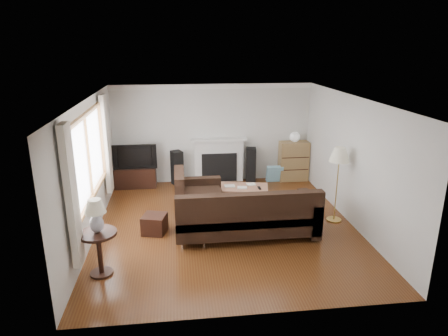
{
  "coord_description": "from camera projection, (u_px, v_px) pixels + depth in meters",
  "views": [
    {
      "loc": [
        -0.9,
        -7.16,
        3.47
      ],
      "look_at": [
        0.0,
        0.3,
        1.1
      ],
      "focal_mm": 32.0,
      "sensor_mm": 36.0,
      "label": 1
    }
  ],
  "objects": [
    {
      "name": "speaker_right",
      "position": [
        251.0,
        165.0,
        10.31
      ],
      "size": [
        0.29,
        0.33,
        0.89
      ],
      "primitive_type": "cube",
      "rotation": [
        0.0,
        0.0,
        -0.14
      ],
      "color": "black",
      "rests_on": "ground"
    },
    {
      "name": "floor_lamp",
      "position": [
        337.0,
        185.0,
        7.91
      ],
      "size": [
        0.42,
        0.42,
        1.54
      ],
      "primitive_type": "cube",
      "rotation": [
        0.0,
        0.0,
        -0.05
      ],
      "color": "#BB9441",
      "rests_on": "ground"
    },
    {
      "name": "sectional_sofa",
      "position": [
        246.0,
        213.0,
        7.39
      ],
      "size": [
        2.83,
        2.07,
        0.92
      ],
      "primitive_type": "cube",
      "color": "black",
      "rests_on": "ground"
    },
    {
      "name": "speaker_left",
      "position": [
        177.0,
        168.0,
        10.09
      ],
      "size": [
        0.34,
        0.36,
        0.88
      ],
      "primitive_type": "cube",
      "rotation": [
        0.0,
        0.0,
        0.4
      ],
      "color": "black",
      "rests_on": "ground"
    },
    {
      "name": "side_table",
      "position": [
        100.0,
        253.0,
        6.15
      ],
      "size": [
        0.58,
        0.58,
        0.72
      ],
      "primitive_type": "cube",
      "color": "black",
      "rests_on": "ground"
    },
    {
      "name": "curtain_near",
      "position": [
        72.0,
        197.0,
        5.6
      ],
      "size": [
        0.1,
        0.35,
        2.1
      ],
      "primitive_type": "cube",
      "color": "beige",
      "rests_on": "room"
    },
    {
      "name": "table_lamp",
      "position": [
        96.0,
        216.0,
        5.97
      ],
      "size": [
        0.33,
        0.33,
        0.53
      ],
      "primitive_type": "cube",
      "color": "silver",
      "rests_on": "side_table"
    },
    {
      "name": "room",
      "position": [
        226.0,
        165.0,
        7.55
      ],
      "size": [
        5.1,
        5.6,
        2.54
      ],
      "color": "#582D13",
      "rests_on": "ground"
    },
    {
      "name": "window",
      "position": [
        89.0,
        157.0,
        6.99
      ],
      "size": [
        0.12,
        2.74,
        1.54
      ],
      "primitive_type": "cube",
      "color": "brown",
      "rests_on": "room"
    },
    {
      "name": "fireplace",
      "position": [
        219.0,
        160.0,
        10.27
      ],
      "size": [
        1.4,
        0.26,
        1.15
      ],
      "primitive_type": "cube",
      "color": "white",
      "rests_on": "room"
    },
    {
      "name": "tv_stand",
      "position": [
        136.0,
        177.0,
        9.98
      ],
      "size": [
        1.01,
        0.45,
        0.51
      ],
      "primitive_type": "cube",
      "color": "black",
      "rests_on": "ground"
    },
    {
      "name": "globe_lamp",
      "position": [
        295.0,
        137.0,
        10.21
      ],
      "size": [
        0.26,
        0.26,
        0.26
      ],
      "primitive_type": "sphere",
      "color": "white",
      "rests_on": "bookshelf"
    },
    {
      "name": "coffee_table",
      "position": [
        241.0,
        196.0,
        8.82
      ],
      "size": [
        1.25,
        0.84,
        0.45
      ],
      "primitive_type": "cube",
      "rotation": [
        0.0,
        0.0,
        -0.2
      ],
      "color": "#A1684D",
      "rests_on": "ground"
    },
    {
      "name": "footstool",
      "position": [
        155.0,
        224.0,
        7.57
      ],
      "size": [
        0.52,
        0.52,
        0.36
      ],
      "primitive_type": "cube",
      "rotation": [
        0.0,
        0.0,
        -0.26
      ],
      "color": "black",
      "rests_on": "ground"
    },
    {
      "name": "bookshelf",
      "position": [
        293.0,
        161.0,
        10.4
      ],
      "size": [
        0.75,
        0.36,
        1.03
      ],
      "primitive_type": "cube",
      "color": "olive",
      "rests_on": "ground"
    },
    {
      "name": "television",
      "position": [
        135.0,
        156.0,
        9.82
      ],
      "size": [
        1.06,
        0.14,
        0.61
      ],
      "primitive_type": "imported",
      "color": "black",
      "rests_on": "tv_stand"
    },
    {
      "name": "curtain_far",
      "position": [
        106.0,
        144.0,
        8.48
      ],
      "size": [
        0.1,
        0.35,
        2.1
      ],
      "primitive_type": "cube",
      "color": "beige",
      "rests_on": "room"
    }
  ]
}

